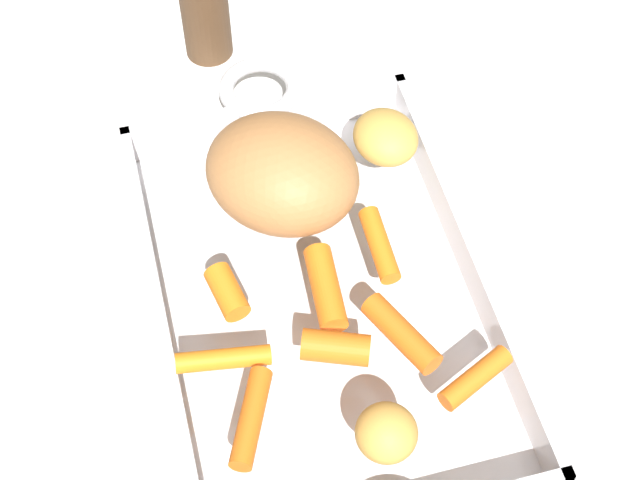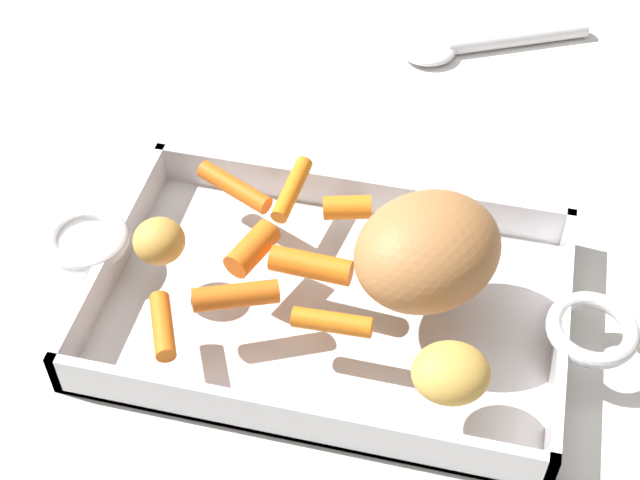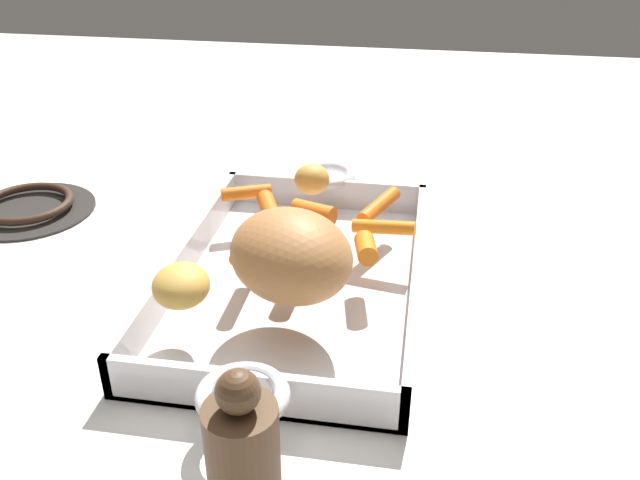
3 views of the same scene
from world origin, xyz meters
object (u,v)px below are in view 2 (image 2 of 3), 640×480
at_px(serving_spoon, 477,44).
at_px(pork_roast, 428,251).
at_px(baby_carrot_center_right, 312,261).
at_px(baby_carrot_southeast, 332,322).
at_px(baby_carrot_short, 234,187).
at_px(potato_whole, 159,241).
at_px(baby_carrot_long, 292,189).
at_px(potato_golden_small, 451,373).
at_px(baby_carrot_northeast, 236,296).
at_px(baby_carrot_southwest, 342,207).
at_px(baby_carrot_center_left, 163,326).
at_px(roasting_dish, 329,303).
at_px(baby_carrot_northwest, 252,249).

bearing_deg(serving_spoon, pork_roast, 64.06).
relative_size(pork_roast, baby_carrot_center_right, 1.82).
xyz_separation_m(baby_carrot_southeast, serving_spoon, (0.06, 0.44, -0.04)).
relative_size(baby_carrot_center_right, serving_spoon, 0.32).
height_order(baby_carrot_short, baby_carrot_southeast, same).
distance_m(potato_whole, serving_spoon, 0.46).
bearing_deg(baby_carrot_long, baby_carrot_short, -169.24).
xyz_separation_m(potato_golden_small, serving_spoon, (-0.03, 0.47, -0.05)).
relative_size(baby_carrot_northeast, baby_carrot_center_right, 1.02).
distance_m(baby_carrot_southwest, potato_golden_small, 0.19).
distance_m(baby_carrot_southeast, serving_spoon, 0.45).
xyz_separation_m(baby_carrot_long, baby_carrot_center_left, (-0.06, -0.16, 0.00)).
xyz_separation_m(baby_carrot_short, baby_carrot_northeast, (0.04, -0.12, 0.00)).
bearing_deg(baby_carrot_short, baby_carrot_northeast, -72.92).
height_order(pork_roast, serving_spoon, pork_roast).
distance_m(pork_roast, baby_carrot_northeast, 0.15).
bearing_deg(baby_carrot_northeast, baby_carrot_short, 107.08).
bearing_deg(baby_carrot_center_left, roasting_dish, 36.55).
distance_m(baby_carrot_northeast, baby_carrot_northwest, 0.05).
height_order(baby_carrot_short, baby_carrot_center_right, baby_carrot_center_right).
bearing_deg(baby_carrot_southeast, potato_whole, 164.85).
bearing_deg(baby_carrot_northwest, baby_carrot_short, 117.57).
distance_m(baby_carrot_northwest, serving_spoon, 0.41).
height_order(roasting_dish, baby_carrot_short, baby_carrot_short).
bearing_deg(baby_carrot_northeast, baby_carrot_long, 84.13).
relative_size(pork_roast, potato_golden_small, 2.11).
height_order(baby_carrot_short, baby_carrot_northeast, baby_carrot_northeast).
relative_size(baby_carrot_center_left, baby_carrot_northwest, 1.21).
xyz_separation_m(baby_carrot_short, baby_carrot_southeast, (0.11, -0.12, -0.00)).
xyz_separation_m(baby_carrot_southeast, potato_golden_small, (0.09, -0.03, 0.01)).
xyz_separation_m(baby_carrot_center_right, potato_whole, (-0.12, -0.01, 0.01)).
distance_m(baby_carrot_long, potato_golden_small, 0.23).
xyz_separation_m(baby_carrot_long, baby_carrot_northwest, (-0.01, -0.08, 0.00)).
xyz_separation_m(baby_carrot_long, potato_whole, (-0.09, -0.09, 0.01)).
bearing_deg(potato_golden_small, baby_carrot_northeast, 166.94).
height_order(pork_roast, baby_carrot_short, pork_roast).
xyz_separation_m(roasting_dish, pork_roast, (0.07, 0.01, 0.07)).
xyz_separation_m(baby_carrot_southwest, baby_carrot_northwest, (-0.06, -0.06, 0.00)).
xyz_separation_m(baby_carrot_short, baby_carrot_center_left, (-0.01, -0.16, -0.00)).
relative_size(baby_carrot_center_left, baby_carrot_northeast, 0.86).
xyz_separation_m(potato_whole, serving_spoon, (0.21, 0.40, -0.05)).
height_order(baby_carrot_short, baby_carrot_southwest, baby_carrot_southwest).
xyz_separation_m(baby_carrot_northeast, baby_carrot_center_right, (0.05, 0.05, 0.00)).
relative_size(roasting_dish, baby_carrot_northeast, 7.30).
bearing_deg(potato_whole, baby_carrot_southwest, 30.64).
relative_size(roasting_dish, baby_carrot_southwest, 12.13).
xyz_separation_m(baby_carrot_center_right, baby_carrot_northwest, (-0.05, 0.00, 0.00)).
height_order(baby_carrot_center_right, potato_golden_small, potato_golden_small).
height_order(roasting_dish, baby_carrot_northeast, baby_carrot_northeast).
distance_m(baby_carrot_northeast, baby_carrot_southeast, 0.08).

